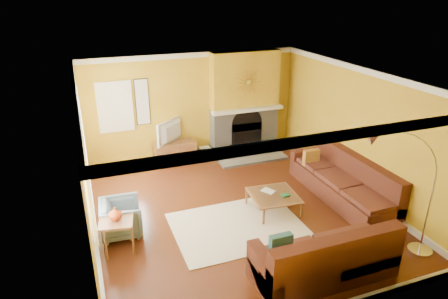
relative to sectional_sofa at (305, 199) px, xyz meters
name	(u,v)px	position (x,y,z in m)	size (l,w,h in m)	color
floor	(236,211)	(-1.09, 0.77, -0.46)	(5.50, 6.00, 0.02)	#622C14
ceiling	(238,77)	(-1.09, 0.77, 2.26)	(5.50, 6.00, 0.02)	white
wall_back	(192,107)	(-1.09, 3.78, 0.90)	(5.50, 0.02, 2.70)	gold
wall_front	(329,235)	(-1.09, -2.24, 0.90)	(5.50, 0.02, 2.70)	gold
wall_left	(83,171)	(-3.85, 0.77, 0.90)	(0.02, 6.00, 2.70)	gold
wall_right	(358,131)	(1.67, 0.77, 0.90)	(0.02, 6.00, 2.70)	gold
baseboard	(236,208)	(-1.09, 0.77, -0.39)	(5.50, 6.00, 0.12)	white
crown_molding	(238,81)	(-1.09, 0.77, 2.19)	(5.50, 6.00, 0.12)	white
window_left_near	(81,136)	(-3.81, 2.07, 1.05)	(0.06, 1.22, 1.72)	white
window_left_far	(86,177)	(-3.81, 0.17, 1.05)	(0.06, 1.22, 1.72)	white
window_back	(115,107)	(-2.99, 3.73, 1.10)	(0.82, 0.06, 1.22)	white
wall_art	(142,102)	(-2.34, 3.74, 1.15)	(0.34, 0.04, 1.14)	white
fireplace	(244,104)	(0.26, 3.57, 0.90)	(1.80, 0.40, 2.70)	gray
mantel	(248,110)	(0.26, 3.33, 0.80)	(1.92, 0.22, 0.08)	white
hearth	(252,158)	(0.26, 3.02, -0.42)	(1.80, 0.70, 0.06)	gray
sunburst	(248,83)	(0.26, 3.34, 1.50)	(0.70, 0.04, 0.70)	olive
rug	(238,226)	(-1.28, 0.22, -0.44)	(2.40, 1.80, 0.02)	beige
sectional_sofa	(305,199)	(0.00, 0.00, 0.00)	(3.31, 3.85, 0.90)	#52251A
coffee_table	(273,202)	(-0.39, 0.53, -0.27)	(0.91, 0.91, 0.36)	white
media_console	(175,153)	(-1.68, 3.47, -0.17)	(1.02, 0.46, 0.56)	brown
tv	(174,132)	(-1.68, 3.47, 0.40)	(1.00, 0.13, 0.58)	black
subwoofer	(205,153)	(-0.84, 3.53, -0.31)	(0.27, 0.27, 0.27)	white
armchair	(121,218)	(-3.34, 0.75, -0.12)	(0.70, 0.73, 0.66)	slate
side_table	(118,235)	(-3.45, 0.27, -0.15)	(0.55, 0.55, 0.61)	brown
vase	(115,214)	(-3.45, 0.27, 0.27)	(0.22, 0.22, 0.23)	#C74715
book	(266,193)	(-0.52, 0.62, -0.08)	(0.19, 0.26, 0.03)	white
arc_lamp	(401,199)	(0.70, -1.57, 0.71)	(1.46, 0.36, 2.32)	silver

